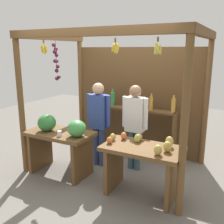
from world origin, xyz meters
name	(u,v)px	position (x,y,z in m)	size (l,w,h in m)	color
ground_plane	(116,167)	(0.00, 0.00, 0.00)	(12.00, 12.00, 0.00)	slate
market_stall	(126,89)	(0.00, 0.41, 1.41)	(2.88, 1.91, 2.44)	brown
fruit_counter_left	(60,138)	(-0.73, -0.70, 0.67)	(1.20, 0.64, 1.06)	brown
fruit_counter_right	(142,159)	(0.76, -0.67, 0.57)	(1.16, 0.64, 0.93)	brown
bottle_shelf_unit	(131,118)	(-0.01, 0.68, 0.79)	(1.85, 0.22, 1.36)	brown
vendor_man	(99,117)	(-0.34, -0.07, 0.94)	(0.48, 0.21, 1.57)	navy
vendor_woman	(135,120)	(0.32, 0.08, 0.92)	(0.48, 0.21, 1.55)	#385660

